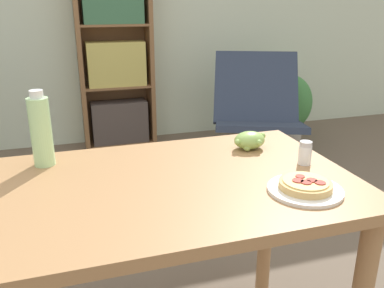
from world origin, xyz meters
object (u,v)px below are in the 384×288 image
at_px(bookshelf, 116,61).
at_px(pizza_on_plate, 305,187).
at_px(salt_shaker, 305,153).
at_px(lounge_chair_far, 256,130).
at_px(drink_bottle, 41,131).
at_px(potted_plant_floor, 288,106).
at_px(grape_bunch, 250,140).

bearing_deg(bookshelf, pizza_on_plate, -86.32).
bearing_deg(bookshelf, salt_shaker, -83.66).
bearing_deg(pizza_on_plate, salt_shaker, 58.71).
relative_size(pizza_on_plate, lounge_chair_far, 0.22).
xyz_separation_m(drink_bottle, bookshelf, (0.53, 2.35, -0.11)).
distance_m(salt_shaker, potted_plant_floor, 2.68).
bearing_deg(drink_bottle, salt_shaker, -16.88).
bearing_deg(pizza_on_plate, potted_plant_floor, 60.41).
distance_m(pizza_on_plate, grape_bunch, 0.37).
bearing_deg(lounge_chair_far, salt_shaker, -89.54).
relative_size(lounge_chair_far, potted_plant_floor, 1.54).
bearing_deg(salt_shaker, drink_bottle, 163.12).
bearing_deg(salt_shaker, potted_plant_floor, 60.54).
relative_size(drink_bottle, potted_plant_floor, 0.40).
bearing_deg(pizza_on_plate, drink_bottle, 148.77).
distance_m(drink_bottle, lounge_chair_far, 2.24).
distance_m(grape_bunch, bookshelf, 2.41).
bearing_deg(lounge_chair_far, bookshelf, 162.54).
bearing_deg(lounge_chair_far, drink_bottle, -112.77).
distance_m(pizza_on_plate, lounge_chair_far, 2.17).
bearing_deg(drink_bottle, bookshelf, 77.35).
relative_size(bookshelf, potted_plant_floor, 2.63).
relative_size(grape_bunch, lounge_chair_far, 0.13).
distance_m(lounge_chair_far, bookshelf, 1.38).
bearing_deg(grape_bunch, salt_shaker, -59.71).
xyz_separation_m(pizza_on_plate, lounge_chair_far, (0.82, 1.95, -0.50)).
height_order(grape_bunch, potted_plant_floor, grape_bunch).
height_order(lounge_chair_far, bookshelf, bookshelf).
bearing_deg(drink_bottle, grape_bunch, -4.83).
bearing_deg(grape_bunch, bookshelf, 94.24).
distance_m(drink_bottle, salt_shaker, 0.86).
bearing_deg(grape_bunch, pizza_on_plate, -90.00).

